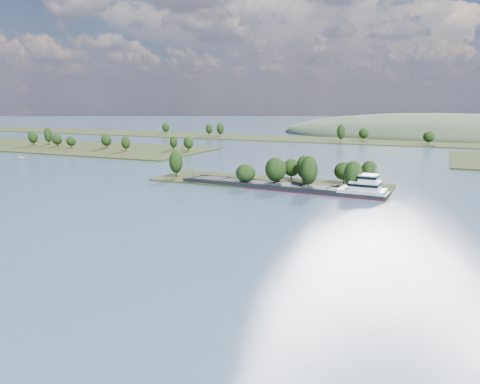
% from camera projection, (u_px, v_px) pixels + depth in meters
% --- Properties ---
extents(ground, '(1800.00, 1800.00, 0.00)m').
position_uv_depth(ground, '(200.00, 215.00, 143.57)').
color(ground, '#3D5669').
rests_on(ground, ground).
extents(tree_island, '(100.00, 30.54, 14.50)m').
position_uv_depth(tree_island, '(284.00, 176.00, 192.58)').
color(tree_island, black).
rests_on(tree_island, ground).
extents(left_bank, '(300.00, 80.00, 15.35)m').
position_uv_depth(left_bank, '(26.00, 144.00, 360.08)').
color(left_bank, black).
rests_on(left_bank, ground).
extents(back_shoreline, '(900.00, 60.00, 15.81)m').
position_uv_depth(back_shoreline, '(370.00, 141.00, 390.92)').
color(back_shoreline, black).
rests_on(back_shoreline, ground).
extents(hill_west, '(320.00, 160.00, 44.00)m').
position_uv_depth(hill_west, '(439.00, 136.00, 460.47)').
color(hill_west, '#394A33').
rests_on(hill_west, ground).
extents(cargo_barge, '(84.20, 14.23, 11.33)m').
position_uv_depth(cargo_barge, '(293.00, 187.00, 181.80)').
color(cargo_barge, black).
rests_on(cargo_barge, ground).
extents(motorboat, '(5.45, 2.78, 2.01)m').
position_uv_depth(motorboat, '(22.00, 158.00, 274.79)').
color(motorboat, silver).
rests_on(motorboat, ground).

